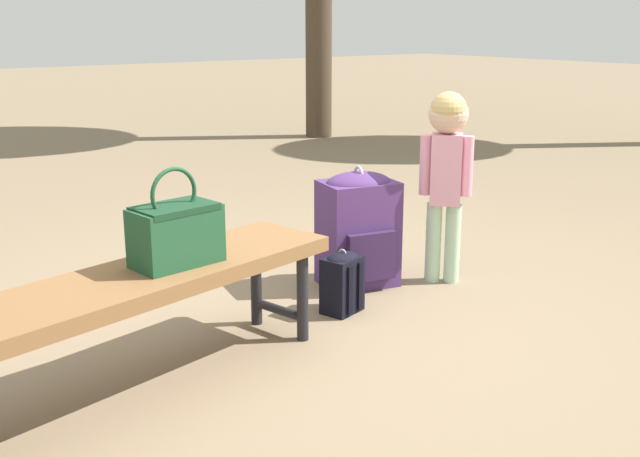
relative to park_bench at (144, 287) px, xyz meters
The scene contains 6 objects.
ground_plane 0.96m from the park_bench, ahead, with size 40.00×40.00×0.00m, color #7F6B51.
park_bench is the anchor object (origin of this frame).
handbag 0.23m from the park_bench, ahead, with size 0.34×0.22×0.37m.
child_standing 1.77m from the park_bench, ahead, with size 0.20×0.21×0.99m.
backpack_large 1.43m from the park_bench, 17.77° to the left, with size 0.42×0.38×0.62m.
backpack_small 1.09m from the park_bench, ahead, with size 0.21×0.19×0.31m.
Camera 1 is at (-1.92, -2.60, 1.33)m, focal length 43.29 mm.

